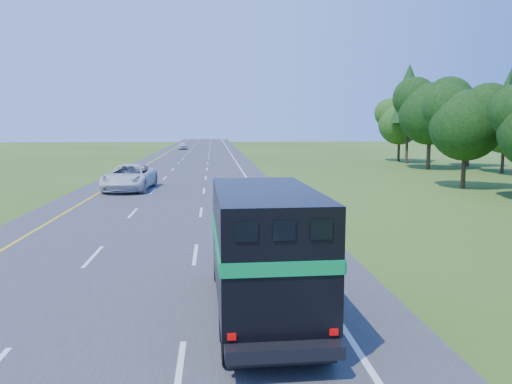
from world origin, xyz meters
TOP-DOWN VIEW (x-y plane):
  - road at (0.00, 50.00)m, footprint 15.00×260.00m
  - lane_markings at (0.00, 50.00)m, footprint 11.15×260.00m
  - horse_truck at (3.69, 13.95)m, footprint 2.47×7.35m
  - white_suv at (-3.60, 39.05)m, footprint 3.52×6.89m
  - far_car at (-3.43, 102.12)m, footprint 1.81×4.31m

SIDE VIEW (x-z plane):
  - road at x=0.00m, z-range 0.00..0.04m
  - lane_markings at x=0.00m, z-range 0.04..0.05m
  - far_car at x=-3.43m, z-range 0.04..1.50m
  - white_suv at x=-3.60m, z-range 0.04..1.90m
  - horse_truck at x=3.69m, z-range 0.15..3.38m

